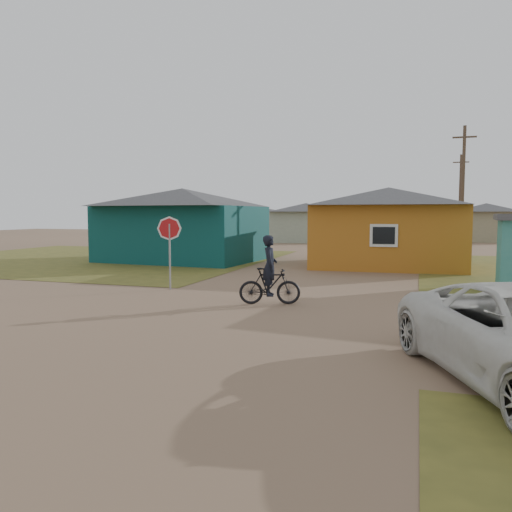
{
  "coord_description": "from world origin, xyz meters",
  "views": [
    {
      "loc": [
        3.92,
        -11.55,
        2.59
      ],
      "look_at": [
        -0.81,
        3.0,
        1.3
      ],
      "focal_mm": 35.0,
      "sensor_mm": 36.0,
      "label": 1
    }
  ],
  "objects": [
    {
      "name": "utility_pole_near",
      "position": [
        6.5,
        22.0,
        4.14
      ],
      "size": [
        1.4,
        0.2,
        8.0
      ],
      "color": "brown",
      "rests_on": "ground"
    },
    {
      "name": "house_beige_east",
      "position": [
        10.0,
        40.0,
        1.86
      ],
      "size": [
        6.95,
        6.05,
        3.6
      ],
      "color": "gray",
      "rests_on": "ground"
    },
    {
      "name": "ground",
      "position": [
        0.0,
        0.0,
        0.0
      ],
      "size": [
        120.0,
        120.0,
        0.0
      ],
      "primitive_type": "plane",
      "color": "#83654C"
    },
    {
      "name": "house_pale_north",
      "position": [
        -14.0,
        46.0,
        1.75
      ],
      "size": [
        6.28,
        5.81,
        3.4
      ],
      "color": "#97A28B",
      "rests_on": "ground"
    },
    {
      "name": "house_yellow",
      "position": [
        2.5,
        14.0,
        2.0
      ],
      "size": [
        7.72,
        6.76,
        3.9
      ],
      "color": "#B66A1C",
      "rests_on": "ground"
    },
    {
      "name": "grass_nw",
      "position": [
        -14.0,
        13.0,
        0.01
      ],
      "size": [
        20.0,
        18.0,
        0.0
      ],
      "primitive_type": "cube",
      "color": "olive",
      "rests_on": "ground"
    },
    {
      "name": "utility_pole_far",
      "position": [
        7.5,
        38.0,
        4.14
      ],
      "size": [
        1.4,
        0.2,
        8.0
      ],
      "color": "brown",
      "rests_on": "ground"
    },
    {
      "name": "cyclist",
      "position": [
        -0.09,
        2.05,
        0.73
      ],
      "size": [
        1.83,
        1.0,
        1.99
      ],
      "color": "black",
      "rests_on": "ground"
    },
    {
      "name": "house_teal",
      "position": [
        -8.5,
        13.5,
        2.05
      ],
      "size": [
        8.93,
        7.08,
        4.0
      ],
      "color": "#0A3A3B",
      "rests_on": "ground"
    },
    {
      "name": "stop_sign",
      "position": [
        -4.12,
        3.65,
        1.84
      ],
      "size": [
        0.82,
        0.16,
        2.51
      ],
      "color": "gray",
      "rests_on": "ground"
    },
    {
      "name": "house_pale_west",
      "position": [
        -6.0,
        34.0,
        1.86
      ],
      "size": [
        7.04,
        6.15,
        3.6
      ],
      "color": "#97A28B",
      "rests_on": "ground"
    }
  ]
}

